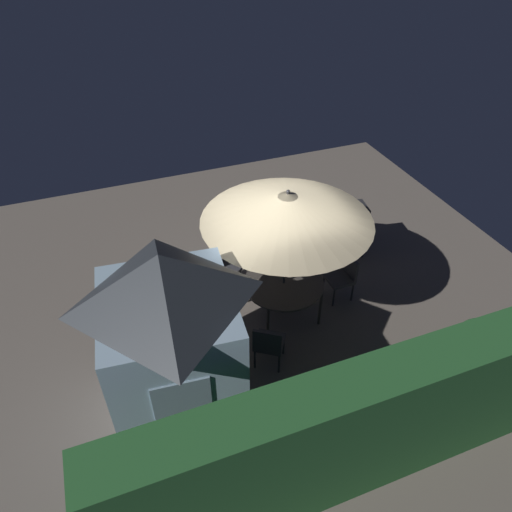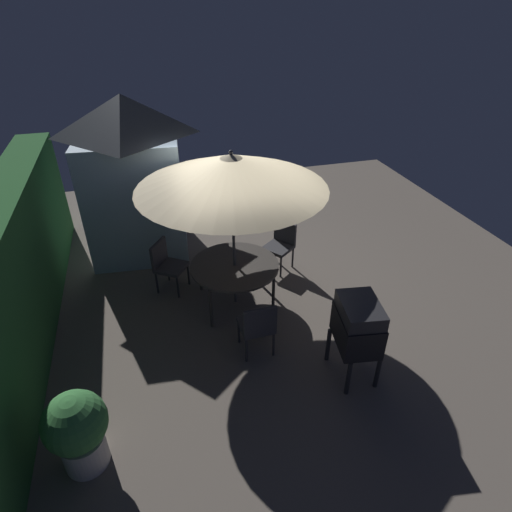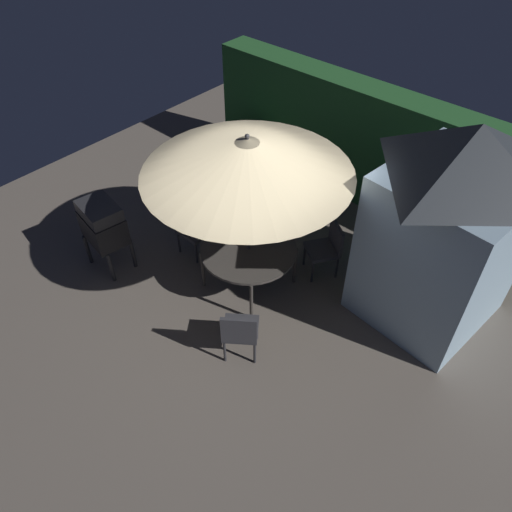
# 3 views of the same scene
# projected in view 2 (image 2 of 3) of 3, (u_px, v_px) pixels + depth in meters

# --- Properties ---
(ground_plane) EXTENTS (11.00, 11.00, 0.00)m
(ground_plane) POSITION_uv_depth(u_px,v_px,m) (254.00, 293.00, 7.33)
(ground_plane) COLOR #6B6056
(hedge_backdrop) EXTENTS (6.79, 0.61, 2.10)m
(hedge_backdrop) POSITION_uv_depth(u_px,v_px,m) (16.00, 275.00, 5.96)
(hedge_backdrop) COLOR #28602D
(hedge_backdrop) RESTS_ON ground
(garden_shed) EXTENTS (1.92, 2.00, 2.99)m
(garden_shed) POSITION_uv_depth(u_px,v_px,m) (133.00, 177.00, 7.80)
(garden_shed) COLOR #9EBCD1
(garden_shed) RESTS_ON ground
(patio_table) EXTENTS (1.42, 1.42, 0.74)m
(patio_table) POSITION_uv_depth(u_px,v_px,m) (235.00, 267.00, 6.76)
(patio_table) COLOR #47423D
(patio_table) RESTS_ON ground
(patio_umbrella) EXTENTS (2.77, 2.77, 2.61)m
(patio_umbrella) POSITION_uv_depth(u_px,v_px,m) (231.00, 172.00, 5.89)
(patio_umbrella) COLOR #4C4C51
(patio_umbrella) RESTS_ON ground
(bbq_grill) EXTENTS (0.77, 0.61, 1.20)m
(bbq_grill) POSITION_uv_depth(u_px,v_px,m) (358.00, 325.00, 5.36)
(bbq_grill) COLOR black
(bbq_grill) RESTS_ON ground
(chair_near_shed) EXTENTS (0.64, 0.64, 0.90)m
(chair_near_shed) POSITION_uv_depth(u_px,v_px,m) (166.00, 263.00, 7.18)
(chair_near_shed) COLOR #38383D
(chair_near_shed) RESTS_ON ground
(chair_far_side) EXTENTS (0.47, 0.47, 0.90)m
(chair_far_side) POSITION_uv_depth(u_px,v_px,m) (258.00, 325.00, 5.85)
(chair_far_side) COLOR #38383D
(chair_far_side) RESTS_ON ground
(chair_toward_hedge) EXTENTS (0.65, 0.65, 0.90)m
(chair_toward_hedge) POSITION_uv_depth(u_px,v_px,m) (281.00, 242.00, 7.76)
(chair_toward_hedge) COLOR #38383D
(chair_toward_hedge) RESTS_ON ground
(potted_plant_by_shed) EXTENTS (0.67, 0.67, 1.02)m
(potted_plant_by_shed) POSITION_uv_depth(u_px,v_px,m) (77.00, 429.00, 4.41)
(potted_plant_by_shed) COLOR silver
(potted_plant_by_shed) RESTS_ON ground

